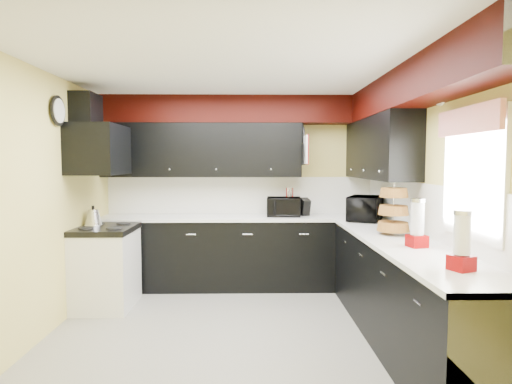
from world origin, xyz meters
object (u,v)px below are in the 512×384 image
(toaster_oven, at_px, (284,207))
(knife_block, at_px, (305,207))
(microwave, at_px, (365,208))
(utensil_crock, at_px, (290,211))
(kettle, at_px, (93,217))

(toaster_oven, distance_m, knife_block, 0.29)
(toaster_oven, height_order, microwave, microwave)
(toaster_oven, bearing_deg, utensil_crock, 22.74)
(knife_block, xyz_separation_m, kettle, (-2.53, -0.65, -0.04))
(microwave, bearing_deg, toaster_oven, 89.82)
(microwave, relative_size, kettle, 2.68)
(toaster_oven, xyz_separation_m, knife_block, (0.28, 0.06, -0.01))
(microwave, relative_size, knife_block, 2.39)
(microwave, xyz_separation_m, kettle, (-3.20, -0.16, -0.08))
(microwave, bearing_deg, utensil_crock, 86.59)
(microwave, height_order, knife_block, microwave)
(utensil_crock, bearing_deg, toaster_oven, -162.34)
(knife_block, distance_m, kettle, 2.62)
(utensil_crock, bearing_deg, microwave, -27.68)
(microwave, height_order, utensil_crock, microwave)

